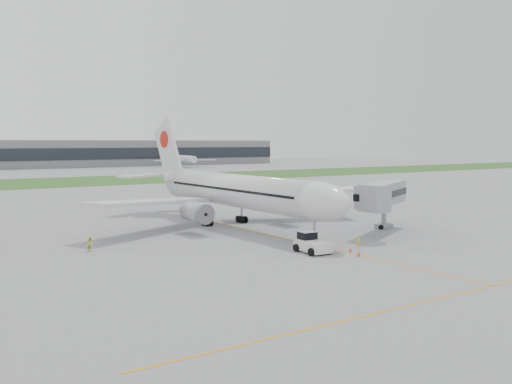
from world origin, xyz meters
TOP-DOWN VIEW (x-y plane):
  - ground at (0.00, 0.00)m, footprint 600.00×600.00m
  - apron_markings at (0.00, -5.00)m, footprint 70.00×70.00m
  - grass_strip at (0.00, 120.00)m, footprint 600.00×50.00m
  - airliner at (0.00, 4.87)m, footprint 48.13×53.95m
  - pushback_tug at (-3.36, -18.51)m, footprint 3.35×4.72m
  - jet_bridge at (14.19, -12.71)m, footprint 14.94×10.70m
  - safety_cone_left at (-0.50, -23.47)m, footprint 0.44×0.44m
  - safety_cone_right at (0.50, -21.08)m, footprint 0.36×0.36m
  - ground_crew_near at (3.40, -19.32)m, footprint 0.61×0.45m
  - ground_crew_far at (-24.82, -3.27)m, footprint 1.06×1.02m
  - distant_aircraft_right at (89.87, 196.98)m, footprint 37.36×34.16m

SIDE VIEW (x-z plane):
  - ground at x=0.00m, z-range 0.00..0.00m
  - apron_markings at x=0.00m, z-range -0.02..0.02m
  - distant_aircraft_right at x=89.87m, z-range -6.32..6.32m
  - grass_strip at x=0.00m, z-range 0.00..0.02m
  - safety_cone_right at x=0.50m, z-range 0.00..0.50m
  - safety_cone_left at x=-0.50m, z-range 0.00..0.61m
  - ground_crew_near at x=3.40m, z-range 0.00..1.56m
  - ground_crew_far at x=-24.82m, z-range 0.00..1.73m
  - pushback_tug at x=-3.36m, z-range -0.09..2.24m
  - jet_bridge at x=14.19m, z-range 1.76..9.08m
  - airliner at x=0.00m, z-range -3.28..14.60m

